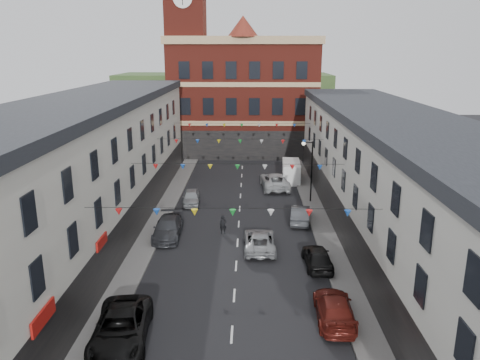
# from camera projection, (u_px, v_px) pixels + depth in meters

# --- Properties ---
(ground) EXTENTS (160.00, 160.00, 0.00)m
(ground) POSITION_uv_depth(u_px,v_px,m) (236.00, 266.00, 31.84)
(ground) COLOR black
(ground) RESTS_ON ground
(pavement_left) EXTENTS (1.80, 64.00, 0.15)m
(pavement_left) POSITION_uv_depth(u_px,v_px,m) (142.00, 252.00, 33.88)
(pavement_left) COLOR #605E5B
(pavement_left) RESTS_ON ground
(pavement_right) EXTENTS (1.80, 64.00, 0.15)m
(pavement_right) POSITION_uv_depth(u_px,v_px,m) (333.00, 254.00, 33.62)
(pavement_right) COLOR #605E5B
(pavement_right) RESTS_ON ground
(terrace_left) EXTENTS (8.40, 56.00, 10.70)m
(terrace_left) POSITION_uv_depth(u_px,v_px,m) (62.00, 186.00, 31.60)
(terrace_left) COLOR beige
(terrace_left) RESTS_ON ground
(terrace_right) EXTENTS (8.40, 56.00, 9.70)m
(terrace_right) POSITION_uv_depth(u_px,v_px,m) (412.00, 195.00, 31.29)
(terrace_right) COLOR beige
(terrace_right) RESTS_ON ground
(civic_building) EXTENTS (20.60, 13.30, 18.50)m
(civic_building) POSITION_uv_depth(u_px,v_px,m) (243.00, 95.00, 66.25)
(civic_building) COLOR maroon
(civic_building) RESTS_ON ground
(clock_tower) EXTENTS (5.60, 5.60, 30.00)m
(clock_tower) POSITION_uv_depth(u_px,v_px,m) (187.00, 45.00, 61.75)
(clock_tower) COLOR maroon
(clock_tower) RESTS_ON ground
(distant_hill) EXTENTS (40.00, 14.00, 10.00)m
(distant_hill) POSITION_uv_depth(u_px,v_px,m) (224.00, 100.00, 90.35)
(distant_hill) COLOR #2B4A22
(distant_hill) RESTS_ON ground
(street_lamp) EXTENTS (1.10, 0.36, 6.00)m
(street_lamp) POSITION_uv_depth(u_px,v_px,m) (309.00, 163.00, 44.17)
(street_lamp) COLOR black
(street_lamp) RESTS_ON ground
(car_left_c) EXTENTS (3.20, 6.01, 1.61)m
(car_left_c) POSITION_uv_depth(u_px,v_px,m) (121.00, 328.00, 23.30)
(car_left_c) COLOR black
(car_left_c) RESTS_ON ground
(car_left_d) EXTENTS (2.24, 5.17, 1.48)m
(car_left_d) POSITION_uv_depth(u_px,v_px,m) (168.00, 228.00, 36.64)
(car_left_d) COLOR #36383D
(car_left_d) RESTS_ON ground
(car_left_e) EXTENTS (1.89, 4.07, 1.35)m
(car_left_e) POSITION_uv_depth(u_px,v_px,m) (191.00, 197.00, 44.59)
(car_left_e) COLOR #93979B
(car_left_e) RESTS_ON ground
(car_right_c) EXTENTS (2.16, 4.93, 1.41)m
(car_right_c) POSITION_uv_depth(u_px,v_px,m) (334.00, 308.00, 25.26)
(car_right_c) COLOR maroon
(car_right_c) RESTS_ON ground
(car_right_d) EXTENTS (1.85, 4.30, 1.45)m
(car_right_d) POSITION_uv_depth(u_px,v_px,m) (317.00, 257.00, 31.50)
(car_right_d) COLOR black
(car_right_d) RESTS_ON ground
(car_right_e) EXTENTS (2.10, 4.53, 1.44)m
(car_right_e) POSITION_uv_depth(u_px,v_px,m) (300.00, 214.00, 39.83)
(car_right_e) COLOR #424549
(car_right_e) RESTS_ON ground
(car_right_f) EXTENTS (3.16, 6.12, 1.65)m
(car_right_f) POSITION_uv_depth(u_px,v_px,m) (275.00, 181.00, 49.71)
(car_right_f) COLOR #BABDBF
(car_right_f) RESTS_ON ground
(moving_car) EXTENTS (2.31, 4.96, 1.38)m
(moving_car) POSITION_uv_depth(u_px,v_px,m) (260.00, 241.00, 34.36)
(moving_car) COLOR #A0A3A7
(moving_car) RESTS_ON ground
(white_van) EXTENTS (2.14, 4.99, 2.17)m
(white_van) POSITION_uv_depth(u_px,v_px,m) (291.00, 171.00, 52.58)
(white_van) COLOR white
(white_van) RESTS_ON ground
(pedestrian) EXTENTS (0.56, 0.38, 1.49)m
(pedestrian) POSITION_uv_depth(u_px,v_px,m) (223.00, 225.00, 37.29)
(pedestrian) COLOR black
(pedestrian) RESTS_ON ground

